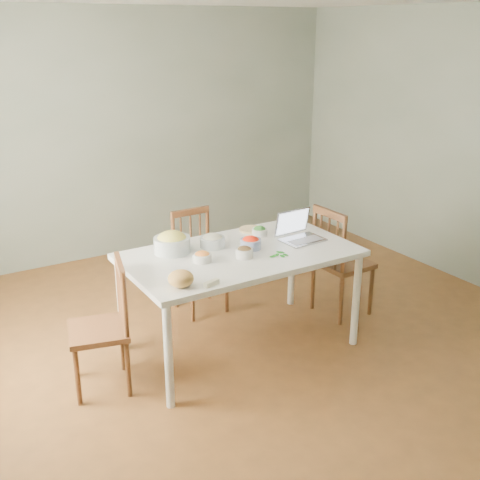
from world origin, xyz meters
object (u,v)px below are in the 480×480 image
chair_right (343,260)px  laptop (303,227)px  bowl_squash (172,242)px  bread_boule (181,279)px  dining_table (240,301)px  chair_far (200,263)px  chair_left (98,327)px

chair_right → laptop: 0.73m
bowl_squash → bread_boule: bearing=-110.0°
chair_right → bread_boule: size_ratio=5.72×
chair_right → dining_table: bearing=91.5°
chair_far → chair_left: size_ratio=0.97×
chair_left → dining_table: bearing=102.2°
chair_right → bread_boule: (-1.80, -0.41, 0.39)m
dining_table → chair_right: size_ratio=1.77×
dining_table → laptop: bearing=-4.6°
dining_table → chair_right: chair_right is taller
bread_boule → bowl_squash: 0.65m
bowl_squash → laptop: 1.07m
chair_far → chair_right: (1.08, -0.70, 0.04)m
chair_right → bowl_squash: 1.65m
bread_boule → bowl_squash: bowl_squash is taller
bowl_squash → laptop: bearing=-17.4°
chair_right → bread_boule: chair_right is taller
dining_table → chair_left: size_ratio=1.85×
bread_boule → dining_table: bearing=26.9°
chair_right → bowl_squash: size_ratio=3.57×
chair_left → bread_boule: chair_left is taller
dining_table → bowl_squash: (-0.45, 0.27, 0.50)m
bread_boule → laptop: size_ratio=0.52×
dining_table → chair_far: bearing=86.3°
chair_right → laptop: bearing=99.7°
laptop → chair_right: bearing=9.0°
chair_far → laptop: 1.09m
chair_left → chair_far: bearing=135.6°
chair_right → laptop: laptop is taller
chair_far → chair_left: (-1.20, -0.73, 0.02)m
chair_far → chair_right: bearing=-33.6°
chair_right → laptop: size_ratio=2.99×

